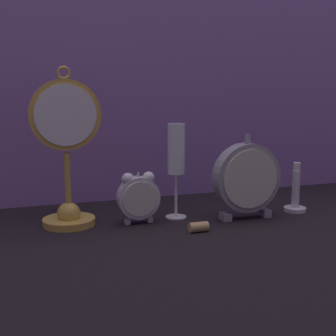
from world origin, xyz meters
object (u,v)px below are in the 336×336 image
pocket_watch_on_stand (67,160)px  wine_cork (199,227)px  alarm_clock_twin_bell (138,195)px  mantel_clock_silver (247,178)px  brass_candlestick (295,196)px  champagne_flute (176,156)px

pocket_watch_on_stand → wine_cork: bearing=-28.9°
alarm_clock_twin_bell → mantel_clock_silver: bearing=-9.6°
wine_cork → brass_candlestick: bearing=15.4°
wine_cork → pocket_watch_on_stand: bearing=151.1°
alarm_clock_twin_bell → pocket_watch_on_stand: bearing=166.1°
champagne_flute → wine_cork: bearing=-86.6°
alarm_clock_twin_bell → mantel_clock_silver: size_ratio=0.60×
pocket_watch_on_stand → brass_candlestick: size_ratio=2.86×
pocket_watch_on_stand → brass_candlestick: (0.56, -0.06, -0.11)m
mantel_clock_silver → wine_cork: mantel_clock_silver is taller
pocket_watch_on_stand → brass_candlestick: bearing=-6.3°
alarm_clock_twin_bell → wine_cork: alarm_clock_twin_bell is taller
alarm_clock_twin_bell → mantel_clock_silver: 0.26m
wine_cork → alarm_clock_twin_bell: bearing=135.0°
alarm_clock_twin_bell → brass_candlestick: 0.41m
pocket_watch_on_stand → mantel_clock_silver: bearing=-11.2°
pocket_watch_on_stand → champagne_flute: bearing=-4.4°
mantel_clock_silver → champagne_flute: bearing=158.4°
champagne_flute → alarm_clock_twin_bell: bearing=-169.1°
pocket_watch_on_stand → alarm_clock_twin_bell: pocket_watch_on_stand is taller
brass_candlestick → wine_cork: brass_candlestick is taller
champagne_flute → wine_cork: size_ratio=5.42×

